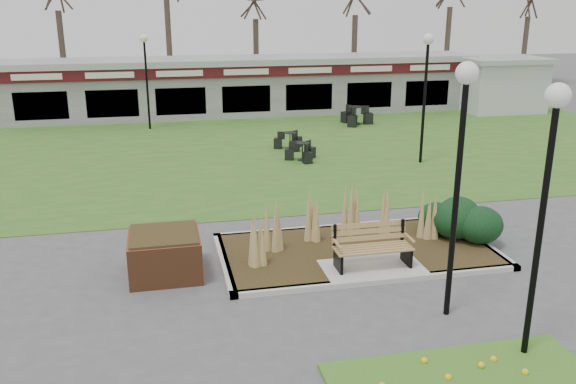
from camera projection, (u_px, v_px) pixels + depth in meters
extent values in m
plane|color=#515154|center=(374.00, 275.00, 13.15)|extent=(100.00, 100.00, 0.00)
cube|color=#336820|center=(271.00, 148.00, 24.33)|extent=(34.00, 16.00, 0.02)
cube|color=#342614|center=(357.00, 251.00, 14.25)|extent=(6.22, 3.22, 0.12)
cube|color=#B7B7B2|center=(381.00, 281.00, 12.75)|extent=(6.40, 0.18, 0.12)
cube|color=#B7B7B2|center=(337.00, 227.00, 15.75)|extent=(6.40, 0.18, 0.12)
cube|color=#B7B7B2|center=(224.00, 263.00, 13.62)|extent=(0.18, 3.40, 0.12)
cube|color=#B7B7B2|center=(478.00, 240.00, 14.88)|extent=(0.18, 3.40, 0.12)
cube|color=#B7B7B2|center=(372.00, 269.00, 13.27)|extent=(2.20, 1.20, 0.13)
cone|color=tan|center=(274.00, 226.00, 14.05)|extent=(0.36, 0.36, 1.15)
cone|color=tan|center=(312.00, 217.00, 14.62)|extent=(0.36, 0.36, 1.15)
cone|color=tan|center=(353.00, 211.00, 15.03)|extent=(0.36, 0.36, 1.15)
cone|color=tan|center=(390.00, 211.00, 15.03)|extent=(0.36, 0.36, 1.15)
cone|color=tan|center=(427.00, 214.00, 14.82)|extent=(0.36, 0.36, 1.15)
cone|color=tan|center=(258.00, 240.00, 13.20)|extent=(0.36, 0.36, 1.15)
ellipsoid|color=black|center=(457.00, 219.00, 14.80)|extent=(1.21, 1.10, 0.99)
ellipsoid|color=black|center=(480.00, 225.00, 14.52)|extent=(1.10, 1.00, 0.90)
ellipsoid|color=black|center=(458.00, 214.00, 15.35)|extent=(1.06, 0.96, 0.86)
ellipsoid|color=black|center=(436.00, 217.00, 15.24)|extent=(0.92, 0.84, 0.76)
cube|color=olive|center=(373.00, 248.00, 13.12)|extent=(1.70, 0.57, 0.04)
cube|color=olive|center=(369.00, 231.00, 13.32)|extent=(1.70, 0.13, 0.44)
cube|color=black|center=(338.00, 261.00, 13.03)|extent=(0.06, 0.55, 0.42)
cube|color=black|center=(406.00, 255.00, 13.34)|extent=(0.06, 0.55, 0.42)
cube|color=black|center=(335.00, 235.00, 13.17)|extent=(0.06, 0.06, 0.50)
cube|color=black|center=(402.00, 230.00, 13.48)|extent=(0.06, 0.06, 0.50)
cube|color=olive|center=(337.00, 244.00, 12.88)|extent=(0.05, 0.50, 0.04)
cube|color=olive|center=(410.00, 238.00, 13.21)|extent=(0.05, 0.50, 0.04)
cube|color=brown|center=(165.00, 255.00, 13.05)|extent=(1.50, 1.50, 0.90)
cube|color=#342614|center=(164.00, 235.00, 12.91)|extent=(1.40, 1.40, 0.06)
cube|color=gray|center=(242.00, 89.00, 31.40)|extent=(24.00, 3.00, 2.60)
cube|color=#470F13|center=(246.00, 72.00, 29.64)|extent=(24.00, 0.18, 0.55)
cube|color=#B3B4B8|center=(241.00, 60.00, 30.96)|extent=(24.60, 3.40, 0.30)
cube|color=silver|center=(246.00, 72.00, 29.54)|extent=(22.00, 0.02, 0.28)
cube|color=black|center=(246.00, 99.00, 30.14)|extent=(22.00, 0.10, 1.30)
cube|color=silver|center=(500.00, 87.00, 32.27)|extent=(4.00, 3.00, 2.60)
cube|color=#B3B4B8|center=(503.00, 60.00, 31.85)|extent=(4.40, 3.40, 0.25)
cylinder|color=#47382B|center=(75.00, 54.00, 36.65)|extent=(0.36, 0.36, 5.17)
cylinder|color=#47382B|center=(176.00, 52.00, 37.86)|extent=(0.36, 0.36, 5.17)
cylinder|color=#47382B|center=(270.00, 51.00, 39.07)|extent=(0.36, 0.36, 5.17)
cylinder|color=#47382B|center=(359.00, 49.00, 40.29)|extent=(0.36, 0.36, 5.17)
cylinder|color=#47382B|center=(443.00, 48.00, 41.50)|extent=(0.36, 0.36, 5.17)
cylinder|color=#47382B|center=(522.00, 46.00, 42.72)|extent=(0.36, 0.36, 5.17)
cylinder|color=black|center=(456.00, 205.00, 10.87)|extent=(0.11, 0.11, 4.33)
sphere|color=white|center=(467.00, 73.00, 10.17)|extent=(0.39, 0.39, 0.39)
cylinder|color=black|center=(539.00, 239.00, 9.53)|extent=(0.10, 0.10, 4.18)
sphere|color=white|center=(558.00, 95.00, 8.85)|extent=(0.38, 0.38, 0.38)
cylinder|color=black|center=(424.00, 105.00, 21.58)|extent=(0.11, 0.11, 4.22)
sphere|color=white|center=(428.00, 39.00, 20.89)|extent=(0.38, 0.38, 0.38)
cylinder|color=black|center=(147.00, 86.00, 27.45)|extent=(0.10, 0.10, 3.91)
sphere|color=white|center=(144.00, 38.00, 26.81)|extent=(0.35, 0.35, 0.35)
cylinder|color=black|center=(290.00, 148.00, 24.26)|extent=(0.39, 0.39, 0.03)
cylinder|color=black|center=(290.00, 141.00, 24.16)|extent=(0.04, 0.04, 0.63)
cylinder|color=black|center=(290.00, 133.00, 24.07)|extent=(0.53, 0.53, 0.02)
cube|color=black|center=(297.00, 142.00, 24.57)|extent=(0.42, 0.42, 0.41)
cube|color=black|center=(278.00, 143.00, 24.26)|extent=(0.38, 0.38, 0.41)
cube|color=black|center=(295.00, 146.00, 23.78)|extent=(0.35, 0.35, 0.41)
cylinder|color=black|center=(302.00, 160.00, 22.51)|extent=(0.39, 0.39, 0.03)
cylinder|color=black|center=(302.00, 152.00, 22.41)|extent=(0.04, 0.04, 0.64)
cylinder|color=black|center=(302.00, 143.00, 22.31)|extent=(0.53, 0.53, 0.02)
cube|color=black|center=(310.00, 152.00, 22.81)|extent=(0.42, 0.42, 0.41)
cube|color=black|center=(289.00, 154.00, 22.53)|extent=(0.39, 0.39, 0.41)
cube|color=black|center=(307.00, 158.00, 22.02)|extent=(0.34, 0.34, 0.41)
cylinder|color=black|center=(355.00, 124.00, 29.01)|extent=(0.50, 0.50, 0.03)
cylinder|color=black|center=(356.00, 116.00, 28.89)|extent=(0.06, 0.06, 0.82)
cylinder|color=black|center=(356.00, 107.00, 28.76)|extent=(0.68, 0.68, 0.03)
cube|color=black|center=(368.00, 118.00, 29.04)|extent=(0.40, 0.40, 0.52)
cube|color=black|center=(346.00, 117.00, 29.39)|extent=(0.52, 0.52, 0.52)
cube|color=black|center=(352.00, 121.00, 28.37)|extent=(0.53, 0.53, 0.52)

